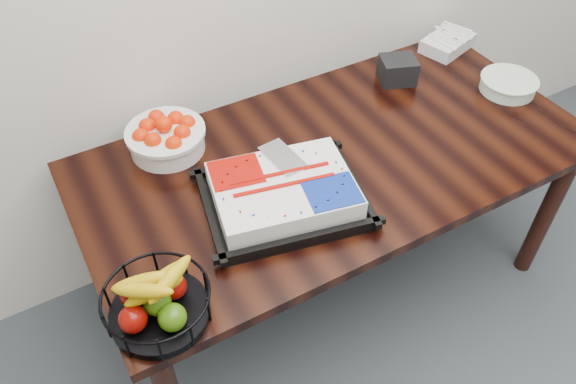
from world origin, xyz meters
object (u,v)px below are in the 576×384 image
table (335,171)px  fruit_basket (157,302)px  cake_tray (283,194)px  tangerine_bowl (165,132)px  napkin_box (398,70)px  plate_stack (508,84)px

table → fruit_basket: size_ratio=6.29×
cake_tray → tangerine_bowl: bearing=117.3°
table → tangerine_bowl: size_ratio=6.49×
tangerine_bowl → napkin_box: (0.96, -0.05, -0.03)m
table → cake_tray: 0.33m
cake_tray → tangerine_bowl: 0.49m
plate_stack → tangerine_bowl: bearing=166.0°
tangerine_bowl → fruit_basket: (-0.26, -0.63, -0.01)m
table → cake_tray: size_ratio=3.18×
table → napkin_box: (0.46, 0.26, 0.14)m
table → napkin_box: napkin_box is taller
plate_stack → napkin_box: size_ratio=1.62×
plate_stack → cake_tray: bearing=-174.3°
fruit_basket → plate_stack: bearing=11.1°
tangerine_bowl → napkin_box: bearing=-3.1°
table → fruit_basket: 0.85m
tangerine_bowl → fruit_basket: bearing=-112.6°
table → tangerine_bowl: bearing=148.3°
plate_stack → napkin_box: napkin_box is taller
table → plate_stack: bearing=-0.9°
fruit_basket → napkin_box: fruit_basket is taller
tangerine_bowl → plate_stack: (1.31, -0.33, -0.05)m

